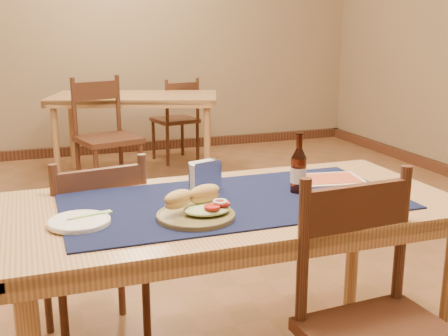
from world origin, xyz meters
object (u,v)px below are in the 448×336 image
object	(u,v)px
main_table	(233,223)
napkin_holder	(205,177)
back_table	(135,104)
chair_main_near	(380,329)
chair_main_far	(95,249)
beer_bottle	(299,170)
sandwich_plate	(197,210)

from	to	relation	value
main_table	napkin_holder	xyz separation A→B (m)	(-0.06, 0.15, 0.14)
back_table	chair_main_near	xyz separation A→B (m)	(0.01, -3.79, -0.18)
chair_main_far	chair_main_near	distance (m)	1.23
chair_main_far	beer_bottle	size ratio (longest dim) A/B	3.85
chair_main_near	sandwich_plate	world-z (taller)	chair_main_near
chair_main_near	main_table	bearing A→B (deg)	116.61
beer_bottle	main_table	bearing A→B (deg)	-177.02
main_table	back_table	xyz separation A→B (m)	(0.26, 3.25, 0.00)
back_table	sandwich_plate	bearing A→B (deg)	-97.33
chair_main_far	beer_bottle	world-z (taller)	beer_bottle
beer_bottle	chair_main_far	bearing A→B (deg)	148.17
chair_main_far	beer_bottle	bearing A→B (deg)	-31.83
main_table	sandwich_plate	size ratio (longest dim) A/B	6.22
back_table	chair_main_far	world-z (taller)	chair_main_far
back_table	beer_bottle	xyz separation A→B (m)	(0.00, -3.23, 0.17)
chair_main_near	napkin_holder	distance (m)	0.82
main_table	beer_bottle	xyz separation A→B (m)	(0.26, 0.01, 0.17)
chair_main_near	beer_bottle	xyz separation A→B (m)	(-0.01, 0.55, 0.35)
chair_main_far	chair_main_near	world-z (taller)	chair_main_near
main_table	beer_bottle	size ratio (longest dim) A/B	7.09
chair_main_near	sandwich_plate	size ratio (longest dim) A/B	3.63
main_table	chair_main_near	distance (m)	0.63
back_table	napkin_holder	distance (m)	3.12
main_table	sandwich_plate	xyz separation A→B (m)	(-0.18, -0.14, 0.11)
main_table	back_table	distance (m)	3.26
chair_main_far	chair_main_near	size ratio (longest dim) A/B	0.93
main_table	chair_main_far	bearing A→B (deg)	134.57
chair_main_near	napkin_holder	xyz separation A→B (m)	(-0.33, 0.68, 0.33)
main_table	sandwich_plate	bearing A→B (deg)	-141.97
sandwich_plate	napkin_holder	bearing A→B (deg)	67.57
back_table	sandwich_plate	distance (m)	3.42
sandwich_plate	beer_bottle	xyz separation A→B (m)	(0.44, 0.15, 0.06)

